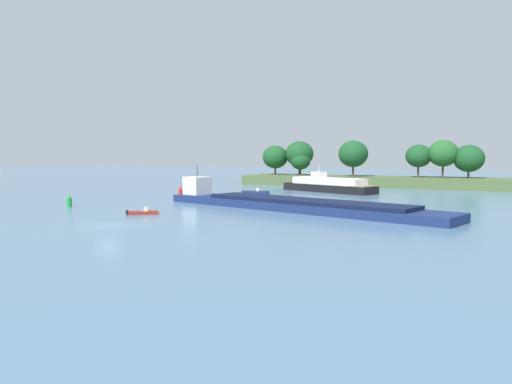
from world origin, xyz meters
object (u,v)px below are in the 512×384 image
object	(u,v)px
small_motorboat	(143,212)
white_riverboat	(329,185)
channel_buoy_green	(69,201)
channel_buoy_red	(180,191)
fishing_skiff	(256,192)
cargo_barge	(290,203)

from	to	relation	value
small_motorboat	white_riverboat	distance (m)	45.81
channel_buoy_green	channel_buoy_red	bearing A→B (deg)	77.31
channel_buoy_red	white_riverboat	bearing A→B (deg)	42.60
small_motorboat	white_riverboat	bearing A→B (deg)	75.56
fishing_skiff	white_riverboat	size ratio (longest dim) A/B	0.26
channel_buoy_green	small_motorboat	bearing A→B (deg)	-11.43
fishing_skiff	channel_buoy_green	xyz separation A→B (m)	(-15.31, -31.03, 0.52)
channel_buoy_green	white_riverboat	bearing A→B (deg)	57.46
small_motorboat	channel_buoy_red	size ratio (longest dim) A/B	1.98
white_riverboat	channel_buoy_red	bearing A→B (deg)	-137.40
fishing_skiff	cargo_barge	size ratio (longest dim) A/B	0.12
small_motorboat	channel_buoy_red	distance (m)	26.57
small_motorboat	cargo_barge	distance (m)	19.31
fishing_skiff	channel_buoy_green	distance (m)	34.61
cargo_barge	channel_buoy_red	world-z (taller)	cargo_barge
white_riverboat	channel_buoy_green	size ratio (longest dim) A/B	10.70
channel_buoy_red	channel_buoy_green	distance (m)	22.08
white_riverboat	cargo_barge	xyz separation A→B (m)	(3.54, -32.15, -0.46)
fishing_skiff	cargo_barge	bearing A→B (deg)	-56.26
white_riverboat	small_motorboat	bearing A→B (deg)	-104.44
small_motorboat	cargo_barge	size ratio (longest dim) A/B	0.09
channel_buoy_red	channel_buoy_green	size ratio (longest dim) A/B	1.00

